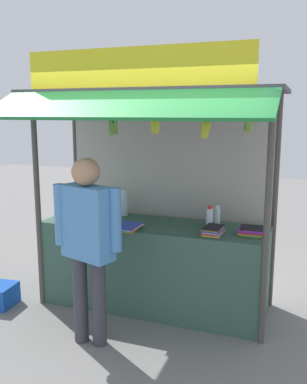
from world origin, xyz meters
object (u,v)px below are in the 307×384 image
(banana_bunch_inner_right, at_px, (113,127))
(banana_bunch_leftmost, at_px, (205,129))
(magazine_stack_rear_center, at_px, (213,230))
(magazine_stack_back_right, at_px, (128,227))
(banana_bunch_rightmost, at_px, (249,124))
(magazine_stack_far_right, at_px, (251,231))
(water_bottle_right, at_px, (209,218))
(water_bottle_center, at_px, (103,206))
(banana_bunch_inner_left, at_px, (155,126))
(water_bottle_back_left, at_px, (124,203))
(water_bottle_mid_left, at_px, (217,217))
(vendor_person, at_px, (88,235))

(banana_bunch_inner_right, relative_size, banana_bunch_leftmost, 0.96)
(magazine_stack_rear_center, bearing_deg, magazine_stack_back_right, -171.86)
(magazine_stack_rear_center, distance_m, banana_bunch_leftmost, 1.03)
(banana_bunch_rightmost, bearing_deg, magazine_stack_far_right, 88.97)
(magazine_stack_far_right, xyz_separation_m, banana_bunch_inner_right, (-1.27, -0.42, 1.00))
(water_bottle_right, relative_size, banana_bunch_rightmost, 0.93)
(water_bottle_center, distance_m, magazine_stack_far_right, 1.68)
(magazine_stack_back_right, height_order, banana_bunch_inner_left, banana_bunch_inner_left)
(water_bottle_right, bearing_deg, magazine_stack_back_right, -159.61)
(water_bottle_back_left, bearing_deg, magazine_stack_rear_center, -19.69)
(banana_bunch_inner_right, bearing_deg, water_bottle_right, 29.02)
(water_bottle_mid_left, relative_size, magazine_stack_rear_center, 0.83)
(magazine_stack_rear_center, bearing_deg, water_bottle_mid_left, 94.57)
(magazine_stack_far_right, xyz_separation_m, banana_bunch_leftmost, (-0.38, -0.42, 1.00))
(water_bottle_mid_left, bearing_deg, vendor_person, -131.91)
(banana_bunch_inner_left, height_order, vendor_person, banana_bunch_inner_left)
(water_bottle_back_left, bearing_deg, banana_bunch_inner_left, -47.74)
(magazine_stack_rear_center, xyz_separation_m, vendor_person, (-0.97, -0.75, 0.06))
(magazine_stack_back_right, xyz_separation_m, banana_bunch_inner_left, (0.36, -0.18, 1.03))
(water_bottle_back_left, xyz_separation_m, magazine_stack_far_right, (1.49, -0.28, -0.10))
(water_bottle_back_left, distance_m, water_bottle_mid_left, 1.12)
(banana_bunch_inner_left, xyz_separation_m, vendor_person, (-0.48, -0.45, -0.95))
(banana_bunch_leftmost, bearing_deg, water_bottle_mid_left, 89.38)
(water_bottle_center, bearing_deg, banana_bunch_rightmost, -17.77)
(banana_bunch_inner_right, bearing_deg, banana_bunch_leftmost, 0.21)
(banana_bunch_rightmost, bearing_deg, magazine_stack_back_right, 171.67)
(magazine_stack_far_right, height_order, magazine_stack_rear_center, magazine_stack_rear_center)
(magazine_stack_back_right, bearing_deg, banana_bunch_rightmost, -8.33)
(magazine_stack_back_right, bearing_deg, water_bottle_right, 20.39)
(water_bottle_back_left, distance_m, banana_bunch_leftmost, 1.59)
(water_bottle_mid_left, distance_m, magazine_stack_rear_center, 0.31)
(water_bottle_right, distance_m, water_bottle_mid_left, 0.15)
(water_bottle_back_left, height_order, magazine_stack_rear_center, water_bottle_back_left)
(magazine_stack_far_right, xyz_separation_m, vendor_person, (-1.32, -0.87, 0.07))
(vendor_person, bearing_deg, banana_bunch_inner_left, 60.61)
(water_bottle_center, distance_m, vendor_person, 1.04)
(water_bottle_mid_left, xyz_separation_m, banana_bunch_rightmost, (0.37, -0.60, 0.98))
(water_bottle_mid_left, xyz_separation_m, banana_bunch_leftmost, (-0.01, -0.60, 0.93))
(banana_bunch_inner_right, bearing_deg, banana_bunch_inner_left, -0.03)
(magazine_stack_back_right, relative_size, vendor_person, 0.19)
(magazine_stack_rear_center, distance_m, banana_bunch_inner_left, 1.17)
(magazine_stack_back_right, bearing_deg, water_bottle_mid_left, 27.16)
(magazine_stack_back_right, relative_size, banana_bunch_inner_left, 1.13)
(water_bottle_center, relative_size, magazine_stack_far_right, 1.08)
(vendor_person, bearing_deg, water_bottle_mid_left, 65.32)
(water_bottle_back_left, relative_size, banana_bunch_rightmost, 1.13)
(magazine_stack_far_right, relative_size, banana_bunch_inner_left, 0.90)
(water_bottle_mid_left, distance_m, magazine_stack_far_right, 0.42)
(water_bottle_back_left, height_order, water_bottle_center, water_bottle_back_left)
(water_bottle_mid_left, xyz_separation_m, banana_bunch_inner_right, (-0.89, -0.60, 0.94))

